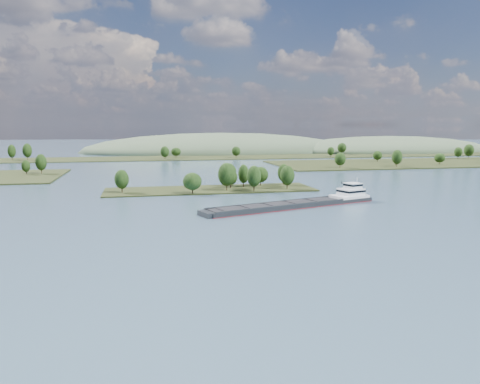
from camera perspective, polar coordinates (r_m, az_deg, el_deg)
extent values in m
plane|color=#374C5F|center=(167.30, -0.55, -2.55)|extent=(1800.00, 1800.00, 0.00)
cube|color=black|center=(225.63, -3.61, 0.23)|extent=(100.00, 30.00, 1.20)
cylinder|color=black|center=(218.25, 1.72, 0.65)|extent=(0.50, 0.50, 3.89)
ellipsoid|color=black|center=(217.66, 1.73, 1.94)|extent=(6.71, 6.71, 10.01)
cylinder|color=black|center=(238.81, -1.39, 1.28)|extent=(0.50, 0.50, 3.69)
ellipsoid|color=black|center=(238.29, -1.39, 2.40)|extent=(7.96, 7.96, 9.49)
cylinder|color=black|center=(219.66, -1.63, 0.75)|extent=(0.50, 0.50, 4.28)
ellipsoid|color=black|center=(219.02, -1.63, 2.16)|extent=(8.38, 8.38, 11.01)
cylinder|color=black|center=(228.73, -1.15, 0.88)|extent=(0.50, 0.50, 2.97)
ellipsoid|color=black|center=(228.28, -1.15, 1.82)|extent=(6.78, 6.78, 7.64)
cylinder|color=black|center=(210.78, -5.82, 0.23)|extent=(0.50, 0.50, 3.10)
ellipsoid|color=black|center=(210.28, -5.84, 1.30)|extent=(8.54, 8.54, 7.96)
cylinder|color=black|center=(219.25, -14.19, 0.38)|extent=(0.50, 0.50, 3.44)
ellipsoid|color=black|center=(218.72, -14.23, 1.51)|extent=(6.51, 6.51, 8.85)
cylinder|color=black|center=(231.87, 0.43, 1.08)|extent=(0.50, 0.50, 3.70)
ellipsoid|color=black|center=(231.33, 0.44, 2.23)|extent=(5.42, 5.42, 9.52)
cylinder|color=black|center=(241.17, 5.31, 1.30)|extent=(0.50, 0.50, 3.55)
ellipsoid|color=black|center=(240.67, 5.32, 2.36)|extent=(6.14, 6.14, 9.12)
cylinder|color=black|center=(225.73, 5.77, 0.84)|extent=(0.50, 0.50, 3.71)
ellipsoid|color=black|center=(225.18, 5.79, 2.03)|extent=(7.02, 7.02, 9.54)
cylinder|color=black|center=(237.67, 2.52, 1.17)|extent=(0.50, 0.50, 3.14)
ellipsoid|color=black|center=(237.21, 2.53, 2.13)|extent=(7.84, 7.84, 8.08)
cylinder|color=black|center=(319.10, -23.04, 2.44)|extent=(0.50, 0.50, 4.04)
ellipsoid|color=black|center=(318.68, -23.10, 3.36)|extent=(6.91, 6.91, 10.39)
cylinder|color=black|center=(318.10, -24.62, 2.23)|extent=(0.50, 0.50, 2.93)
ellipsoid|color=black|center=(317.78, -24.66, 2.90)|extent=(5.23, 5.23, 7.53)
cube|color=black|center=(431.75, 25.48, 3.26)|extent=(320.00, 90.00, 1.60)
cylinder|color=black|center=(340.67, 12.09, 3.20)|extent=(0.50, 0.50, 3.55)
ellipsoid|color=black|center=(340.32, 12.12, 3.95)|extent=(7.99, 7.99, 9.12)
cylinder|color=black|center=(476.53, 26.09, 3.96)|extent=(0.50, 0.50, 4.23)
ellipsoid|color=black|center=(476.24, 26.13, 4.61)|extent=(8.89, 8.89, 10.87)
cylinder|color=black|center=(394.46, 23.14, 3.33)|extent=(0.50, 0.50, 2.83)
ellipsoid|color=black|center=(394.21, 23.17, 3.85)|extent=(8.26, 8.26, 7.29)
cylinder|color=black|center=(358.04, 18.57, 3.23)|extent=(0.50, 0.50, 4.11)
ellipsoid|color=black|center=(357.66, 18.61, 4.07)|extent=(7.58, 7.58, 10.57)
cylinder|color=black|center=(372.34, 18.47, 3.34)|extent=(0.50, 0.50, 3.17)
ellipsoid|color=black|center=(372.05, 18.49, 3.96)|extent=(6.18, 6.18, 8.14)
cylinder|color=black|center=(406.04, 16.40, 3.78)|extent=(0.50, 0.50, 2.93)
ellipsoid|color=black|center=(405.80, 16.42, 4.30)|extent=(7.61, 7.61, 7.53)
cylinder|color=black|center=(466.34, 25.03, 3.91)|extent=(0.50, 0.50, 3.44)
ellipsoid|color=black|center=(466.09, 25.07, 4.44)|extent=(7.15, 7.15, 8.84)
cube|color=black|center=(443.35, -7.85, 4.09)|extent=(900.00, 60.00, 1.20)
cylinder|color=black|center=(453.88, -26.02, 3.79)|extent=(0.50, 0.50, 4.49)
ellipsoid|color=black|center=(453.56, -26.07, 4.51)|extent=(6.79, 6.79, 11.54)
cylinder|color=black|center=(459.48, 10.99, 4.43)|extent=(0.50, 0.50, 3.12)
ellipsoid|color=black|center=(459.25, 11.01, 4.92)|extent=(6.65, 6.65, 8.03)
cylinder|color=black|center=(447.42, -7.80, 4.40)|extent=(0.50, 0.50, 3.06)
ellipsoid|color=black|center=(447.19, -7.81, 4.89)|extent=(9.18, 9.18, 7.86)
cylinder|color=black|center=(501.44, 12.31, 4.74)|extent=(0.50, 0.50, 3.91)
ellipsoid|color=black|center=(501.18, 12.32, 5.30)|extent=(9.32, 9.32, 10.05)
cylinder|color=black|center=(447.79, -24.46, 3.85)|extent=(0.50, 0.50, 4.80)
ellipsoid|color=black|center=(447.45, -24.51, 4.63)|extent=(7.94, 7.94, 12.35)
cylinder|color=black|center=(440.13, -0.47, 4.44)|extent=(0.50, 0.50, 3.46)
ellipsoid|color=black|center=(439.86, -0.47, 5.01)|extent=(8.31, 8.31, 8.89)
cylinder|color=black|center=(423.73, -9.13, 4.21)|extent=(0.50, 0.50, 3.85)
ellipsoid|color=black|center=(423.43, -9.15, 4.87)|extent=(7.82, 7.82, 9.89)
ellipsoid|color=#415439|center=(589.86, 17.74, 4.78)|extent=(260.00, 140.00, 36.00)
ellipsoid|color=#415439|center=(549.84, -2.38, 4.94)|extent=(320.00, 160.00, 44.00)
cube|color=black|center=(179.92, 6.53, -1.69)|extent=(72.72, 31.70, 2.02)
cube|color=maroon|center=(179.99, 6.53, -1.82)|extent=(72.95, 31.93, 0.23)
cube|color=black|center=(179.10, 3.79, -1.29)|extent=(54.25, 18.15, 0.74)
cube|color=black|center=(171.82, 5.47, -1.71)|extent=(54.25, 18.15, 0.74)
cube|color=black|center=(175.46, 4.61, -1.54)|extent=(54.97, 25.08, 0.28)
cube|color=black|center=(164.83, -1.16, -2.05)|extent=(10.21, 9.74, 0.32)
cube|color=black|center=(169.90, 1.82, -1.74)|extent=(10.21, 9.74, 0.32)
cube|color=black|center=(175.42, 4.62, -1.45)|extent=(10.21, 9.74, 0.32)
cube|color=black|center=(181.33, 7.24, -1.17)|extent=(10.21, 9.74, 0.32)
cube|color=black|center=(187.60, 9.69, -0.91)|extent=(10.21, 9.74, 0.32)
cube|color=black|center=(160.62, -4.17, -2.72)|extent=(5.20, 8.72, 1.84)
cylinder|color=black|center=(160.78, -3.88, -2.24)|extent=(0.28, 0.28, 2.02)
cube|color=white|center=(197.89, 13.16, -0.50)|extent=(16.73, 12.98, 1.10)
cube|color=white|center=(198.26, 13.37, 0.05)|extent=(11.03, 9.86, 2.76)
cube|color=black|center=(198.21, 13.37, 0.15)|extent=(11.26, 10.09, 0.83)
cube|color=white|center=(198.58, 13.59, 0.75)|extent=(6.96, 6.96, 2.02)
cube|color=black|center=(198.53, 13.59, 0.85)|extent=(7.19, 7.19, 0.74)
cube|color=white|center=(198.44, 13.60, 1.07)|extent=(7.43, 7.43, 0.18)
cylinder|color=white|center=(199.90, 14.08, 1.42)|extent=(0.23, 0.23, 2.39)
cylinder|color=black|center=(197.90, 12.28, 1.14)|extent=(0.58, 0.58, 1.10)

